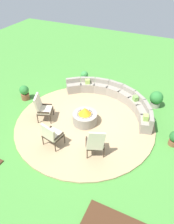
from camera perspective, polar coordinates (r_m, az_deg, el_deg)
The scene contains 11 objects.
ground_plane at distance 8.75m, azimuth -0.56°, elevation -3.05°, with size 24.00×24.00×0.00m, color #478C38.
patio_circle at distance 8.73m, azimuth -0.56°, elevation -2.90°, with size 5.63×5.63×0.06m, color tan.
fire_pit at distance 8.53m, azimuth -0.58°, elevation -1.32°, with size 0.98×0.98×0.73m.
curved_stone_bench at distance 9.76m, azimuth 7.33°, elevation 3.98°, with size 4.51×2.35×0.67m.
lounge_chair_front_left at distance 8.72m, azimuth -11.85°, elevation 1.17°, with size 0.76×0.77×1.14m.
lounge_chair_front_right at distance 7.52m, azimuth -9.52°, elevation -5.90°, with size 0.71×0.64×1.03m.
lounge_chair_back_left at distance 7.11m, azimuth 2.23°, elevation -8.12°, with size 0.80×0.81×1.15m.
potted_plant_0 at distance 8.30m, azimuth 22.31°, elevation -6.50°, with size 0.39×0.39×0.59m.
potted_plant_1 at distance 10.35m, azimuth -16.34°, elevation 5.13°, with size 0.43×0.43×0.71m.
potted_plant_2 at distance 11.36m, azimuth -0.68°, elevation 9.58°, with size 0.39×0.39×0.61m.
potted_plant_3 at distance 9.92m, azimuth 18.00°, elevation 3.37°, with size 0.58×0.58×0.76m.
Camera 1 is at (2.91, -5.92, 5.75)m, focal length 34.24 mm.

